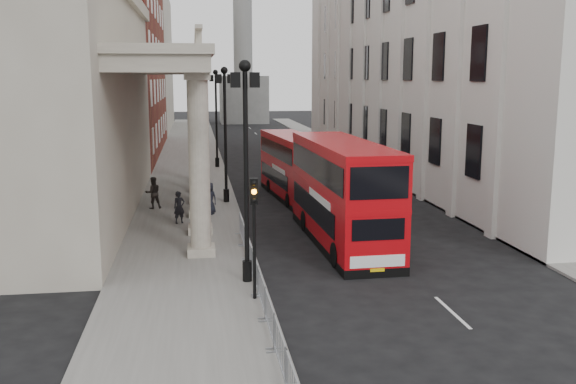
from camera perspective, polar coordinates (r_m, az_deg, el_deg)
The scene contains 19 objects.
ground at distance 21.21m, azimuth -1.08°, elevation -11.46°, with size 260.00×260.00×0.00m, color black.
sidewalk_west at distance 50.17m, azimuth -8.80°, elevation 1.17°, with size 6.00×140.00×0.12m, color slate.
sidewalk_east at distance 52.64m, azimuth 9.47°, elevation 1.57°, with size 3.00×140.00×0.12m, color slate.
kerb at distance 50.23m, azimuth -5.43°, elevation 1.26°, with size 0.20×140.00×0.14m, color slate.
portico_building at distance 38.46m, azimuth -20.49°, elevation 6.83°, with size 9.00×28.00×12.00m, color gray.
brick_building at distance 68.12m, azimuth -15.42°, elevation 12.51°, with size 9.00×32.00×22.00m, color maroon.
west_building_far at distance 99.92m, azimuth -13.14°, elevation 11.18°, with size 9.00×30.00×20.00m, color gray.
east_building at distance 54.96m, azimuth 11.78°, elevation 14.86°, with size 8.00×55.00×25.00m, color silver.
monument_column at distance 112.18m, azimuth -4.05°, elevation 14.34°, with size 8.00×8.00×54.20m.
lamp_post_south at distance 23.82m, azimuth -3.76°, elevation 3.14°, with size 1.05×0.44×8.32m.
lamp_post_mid at distance 39.72m, azimuth -5.61°, elevation 5.94°, with size 1.05×0.44×8.32m.
lamp_post_north at distance 55.67m, azimuth -6.40°, elevation 7.13°, with size 1.05×0.44×8.32m.
traffic_light at distance 22.14m, azimuth -3.04°, elevation -2.13°, with size 0.28×0.33×4.30m.
crowd_barriers at distance 23.03m, azimuth -2.66°, elevation -7.92°, with size 0.50×18.75×1.10m.
bus_near at distance 30.36m, azimuth 4.83°, elevation 0.12°, with size 3.03×11.32×4.86m.
bus_far at distance 41.92m, azimuth 0.38°, elevation 2.41°, with size 3.20×9.71×4.11m.
pedestrian_a at distance 34.60m, azimuth -9.65°, elevation -1.35°, with size 0.63×0.41×1.73m, color black.
pedestrian_b at distance 38.76m, azimuth -11.91°, elevation -0.07°, with size 0.92×0.72×1.90m, color black.
pedestrian_c at distance 36.69m, azimuth -7.00°, elevation -0.55°, with size 0.90×0.58×1.83m, color black.
Camera 1 is at (-2.44, -19.57, 7.83)m, focal length 40.00 mm.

